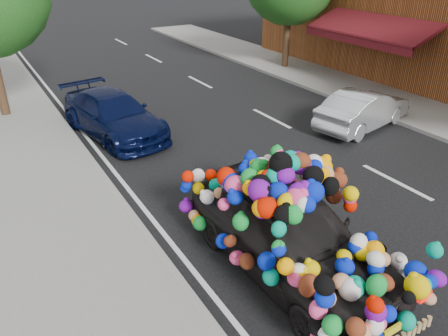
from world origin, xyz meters
name	(u,v)px	position (x,y,z in m)	size (l,w,h in m)	color
ground	(273,226)	(0.00, 0.00, 0.00)	(100.00, 100.00, 0.00)	black
sidewalk	(49,303)	(-4.30, 0.00, 0.06)	(4.00, 60.00, 0.12)	gray
kerb	(165,262)	(-2.35, 0.00, 0.07)	(0.15, 60.00, 0.13)	gray
footpath_far	(417,110)	(8.20, 3.00, 0.06)	(3.00, 40.00, 0.12)	gray
lane_markings	(396,182)	(3.60, 0.00, 0.01)	(6.00, 50.00, 0.01)	silver
plush_art_car	(289,214)	(-0.58, -1.12, 1.08)	(2.18, 4.55, 2.12)	black
navy_sedan	(113,115)	(-1.19, 6.26, 0.62)	(1.73, 4.25, 1.23)	black
silver_hatchback	(363,109)	(5.53, 2.96, 0.58)	(1.24, 3.55, 1.17)	silver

